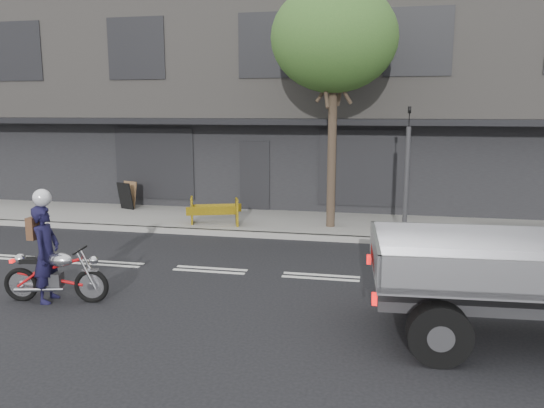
{
  "coord_description": "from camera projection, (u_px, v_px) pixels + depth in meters",
  "views": [
    {
      "loc": [
        3.52,
        -10.53,
        3.44
      ],
      "look_at": [
        1.26,
        0.5,
        1.41
      ],
      "focal_mm": 35.0,
      "sensor_mm": 36.0,
      "label": 1
    }
  ],
  "objects": [
    {
      "name": "ground",
      "position": [
        210.0,
        270.0,
        11.46
      ],
      "size": [
        80.0,
        80.0,
        0.0
      ],
      "primitive_type": "plane",
      "color": "black",
      "rests_on": "ground"
    },
    {
      "name": "sidewalk",
      "position": [
        259.0,
        222.0,
        15.98
      ],
      "size": [
        32.0,
        3.2,
        0.15
      ],
      "primitive_type": "cube",
      "color": "gray",
      "rests_on": "ground"
    },
    {
      "name": "kerb",
      "position": [
        246.0,
        234.0,
        14.44
      ],
      "size": [
        32.0,
        0.2,
        0.15
      ],
      "primitive_type": "cube",
      "color": "gray",
      "rests_on": "ground"
    },
    {
      "name": "building_main",
      "position": [
        295.0,
        95.0,
        21.65
      ],
      "size": [
        26.0,
        10.0,
        8.0
      ],
      "primitive_type": "cube",
      "color": "slate",
      "rests_on": "ground"
    },
    {
      "name": "street_tree",
      "position": [
        334.0,
        39.0,
        14.14
      ],
      "size": [
        3.4,
        3.4,
        6.74
      ],
      "color": "#382B21",
      "rests_on": "ground"
    },
    {
      "name": "traffic_light_pole",
      "position": [
        406.0,
        180.0,
        13.57
      ],
      "size": [
        0.12,
        0.12,
        3.5
      ],
      "color": "#2D2D30",
      "rests_on": "ground"
    },
    {
      "name": "motorcycle",
      "position": [
        55.0,
        274.0,
        9.52
      ],
      "size": [
        1.93,
        0.56,
        1.0
      ],
      "rotation": [
        0.0,
        0.0,
        0.14
      ],
      "color": "black",
      "rests_on": "ground"
    },
    {
      "name": "rider",
      "position": [
        46.0,
        254.0,
        9.48
      ],
      "size": [
        0.51,
        0.69,
        1.76
      ],
      "primitive_type": "imported",
      "rotation": [
        0.0,
        0.0,
        1.71
      ],
      "color": "black",
      "rests_on": "ground"
    },
    {
      "name": "construction_barrier",
      "position": [
        212.0,
        212.0,
        15.03
      ],
      "size": [
        1.56,
        1.02,
        0.81
      ],
      "primitive_type": null,
      "rotation": [
        0.0,
        0.0,
        0.33
      ],
      "color": "yellow",
      "rests_on": "sidewalk"
    },
    {
      "name": "sandwich_board",
      "position": [
        125.0,
        196.0,
        17.48
      ],
      "size": [
        0.66,
        0.55,
        0.9
      ],
      "primitive_type": null,
      "rotation": [
        0.0,
        0.0,
        -0.34
      ],
      "color": "black",
      "rests_on": "sidewalk"
    }
  ]
}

